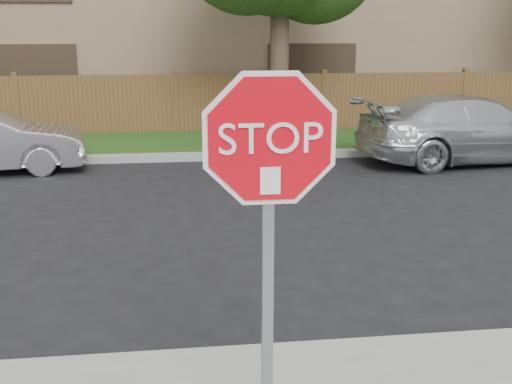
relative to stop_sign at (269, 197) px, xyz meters
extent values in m
plane|color=black|center=(-0.64, 1.48, -1.83)|extent=(90.00, 90.00, 0.00)
cube|color=gray|center=(-0.64, 9.63, -1.75)|extent=(70.00, 0.30, 0.15)
cube|color=#1E4714|center=(-0.64, 11.28, -1.77)|extent=(70.00, 3.00, 0.12)
cube|color=brown|center=(-0.64, 12.88, -1.03)|extent=(70.00, 0.12, 1.60)
cube|color=#8B7356|center=(-0.64, 18.48, 1.17)|extent=(34.00, 8.00, 6.00)
cylinder|color=#382B21|center=(1.86, 11.18, 0.13)|extent=(0.44, 0.44, 3.92)
cube|color=gray|center=(0.00, 0.05, -0.58)|extent=(0.06, 0.06, 2.30)
cylinder|color=white|center=(0.00, -0.02, 0.32)|extent=(1.01, 0.02, 1.01)
cylinder|color=red|center=(0.00, -0.03, 0.32)|extent=(0.93, 0.02, 0.93)
cube|color=white|center=(0.00, -0.05, 0.10)|extent=(0.11, 0.00, 0.15)
imported|color=silver|center=(5.57, 8.78, -1.13)|extent=(5.03, 2.53, 1.40)
camera|label=1|loc=(-0.45, -3.11, 0.87)|focal=42.00mm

